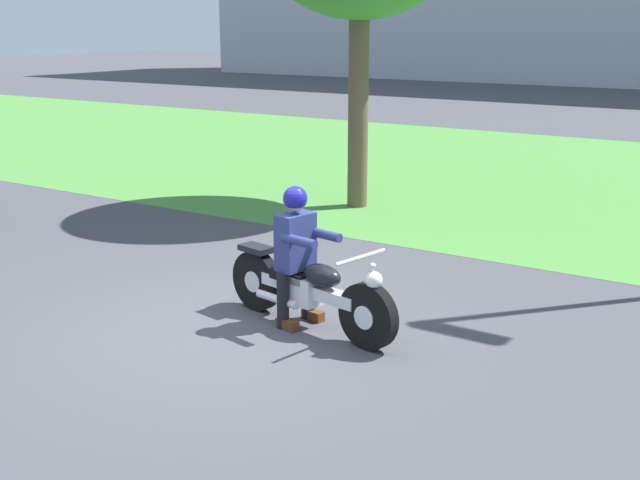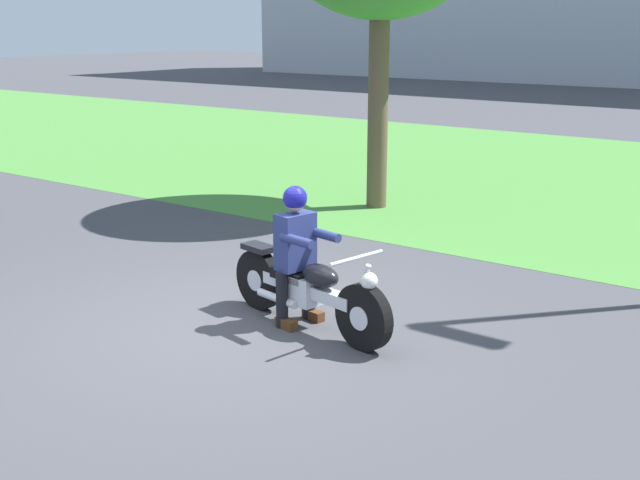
% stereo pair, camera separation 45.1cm
% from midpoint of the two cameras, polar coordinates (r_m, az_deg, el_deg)
% --- Properties ---
extents(ground, '(120.00, 120.00, 0.00)m').
position_cam_midpoint_polar(ground, '(8.03, -8.14, -6.32)').
color(ground, '#424247').
extents(grass_verge, '(60.00, 12.00, 0.01)m').
position_cam_midpoint_polar(grass_verge, '(16.28, 14.76, 4.29)').
color(grass_verge, '#478438').
rests_on(grass_verge, ground).
extents(motorcycle_lead, '(2.14, 0.72, 0.87)m').
position_cam_midpoint_polar(motorcycle_lead, '(7.88, -2.41, -3.58)').
color(motorcycle_lead, black).
rests_on(motorcycle_lead, ground).
extents(rider_lead, '(0.61, 0.53, 1.40)m').
position_cam_midpoint_polar(rider_lead, '(7.88, -3.28, -0.37)').
color(rider_lead, black).
rests_on(rider_lead, ground).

